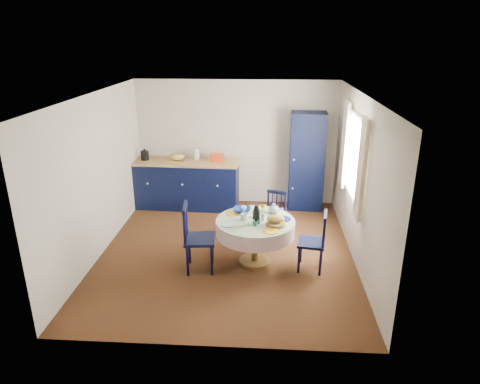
% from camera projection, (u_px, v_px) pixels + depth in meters
% --- Properties ---
extents(floor, '(4.50, 4.50, 0.00)m').
position_uv_depth(floor, '(227.00, 251.00, 6.93)').
color(floor, black).
rests_on(floor, ground).
extents(ceiling, '(4.50, 4.50, 0.00)m').
position_uv_depth(ceiling, '(225.00, 95.00, 6.07)').
color(ceiling, white).
rests_on(ceiling, wall_back).
extents(wall_back, '(4.00, 0.02, 2.50)m').
position_uv_depth(wall_back, '(237.00, 143.00, 8.61)').
color(wall_back, beige).
rests_on(wall_back, floor).
extents(wall_left, '(0.02, 4.50, 2.50)m').
position_uv_depth(wall_left, '(98.00, 176.00, 6.62)').
color(wall_left, beige).
rests_on(wall_left, floor).
extents(wall_right, '(0.02, 4.50, 2.50)m').
position_uv_depth(wall_right, '(359.00, 181.00, 6.38)').
color(wall_right, beige).
rests_on(wall_right, floor).
extents(window, '(0.10, 1.74, 1.45)m').
position_uv_depth(window, '(354.00, 158.00, 6.57)').
color(window, white).
rests_on(window, wall_right).
extents(kitchen_counter, '(2.17, 0.74, 1.20)m').
position_uv_depth(kitchen_counter, '(186.00, 183.00, 8.60)').
color(kitchen_counter, black).
rests_on(kitchen_counter, floor).
extents(pantry_cabinet, '(0.69, 0.51, 1.93)m').
position_uv_depth(pantry_cabinet, '(307.00, 161.00, 8.39)').
color(pantry_cabinet, black).
rests_on(pantry_cabinet, floor).
extents(dining_table, '(1.18, 1.18, 0.99)m').
position_uv_depth(dining_table, '(256.00, 228.00, 6.39)').
color(dining_table, brown).
rests_on(dining_table, floor).
extents(chair_left, '(0.49, 0.50, 1.03)m').
position_uv_depth(chair_left, '(197.00, 237.00, 6.24)').
color(chair_left, black).
rests_on(chair_left, floor).
extents(chair_far, '(0.47, 0.46, 0.84)m').
position_uv_depth(chair_far, '(274.00, 216.00, 7.21)').
color(chair_far, black).
rests_on(chair_far, floor).
extents(chair_right, '(0.45, 0.47, 0.91)m').
position_uv_depth(chair_right, '(314.00, 241.00, 6.26)').
color(chair_right, black).
rests_on(chair_right, floor).
extents(mug_a, '(0.12, 0.12, 0.09)m').
position_uv_depth(mug_a, '(245.00, 217.00, 6.37)').
color(mug_a, silver).
rests_on(mug_a, dining_table).
extents(mug_b, '(0.09, 0.09, 0.08)m').
position_uv_depth(mug_b, '(256.00, 223.00, 6.16)').
color(mug_b, '#2C7E72').
rests_on(mug_b, dining_table).
extents(mug_c, '(0.12, 0.12, 0.09)m').
position_uv_depth(mug_c, '(275.00, 211.00, 6.58)').
color(mug_c, black).
rests_on(mug_c, dining_table).
extents(mug_d, '(0.09, 0.09, 0.08)m').
position_uv_depth(mug_d, '(244.00, 209.00, 6.66)').
color(mug_d, silver).
rests_on(mug_d, dining_table).
extents(cobalt_bowl, '(0.27, 0.27, 0.07)m').
position_uv_depth(cobalt_bowl, '(242.00, 210.00, 6.63)').
color(cobalt_bowl, navy).
rests_on(cobalt_bowl, dining_table).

